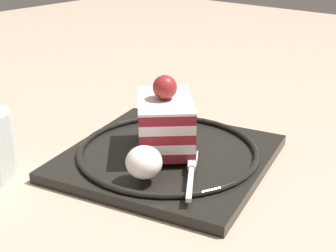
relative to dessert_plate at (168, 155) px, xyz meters
name	(u,v)px	position (x,y,z in m)	size (l,w,h in m)	color
ground_plane	(173,156)	(-0.02, -0.01, -0.01)	(2.40, 2.40, 0.00)	tan
dessert_plate	(168,155)	(0.00, 0.00, 0.00)	(0.29, 0.29, 0.02)	black
cake_slice	(163,120)	(0.00, -0.01, 0.05)	(0.12, 0.12, 0.09)	maroon
whipped_cream_dollop	(144,162)	(0.08, 0.03, 0.03)	(0.04, 0.04, 0.04)	white
fork	(191,173)	(0.04, 0.07, 0.01)	(0.10, 0.07, 0.00)	silver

